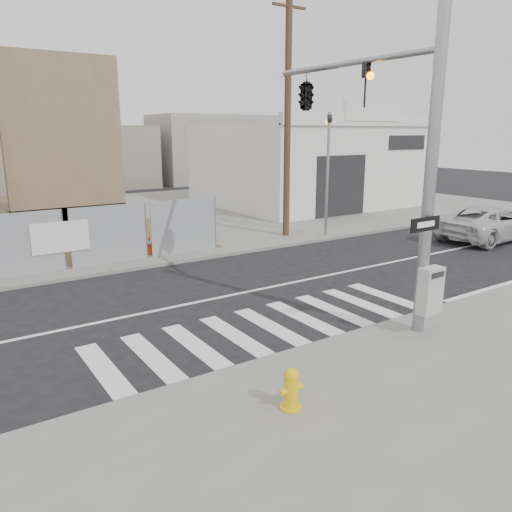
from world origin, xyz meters
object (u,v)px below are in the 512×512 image
signal_pole (342,121)px  auto_shop (310,164)px  fire_hydrant (291,388)px  traffic_cone_d (149,245)px  suv (491,223)px

signal_pole → auto_shop: bearing=52.5°
fire_hydrant → signal_pole: bearing=44.0°
signal_pole → traffic_cone_d: bearing=107.4°
fire_hydrant → traffic_cone_d: bearing=82.9°
auto_shop → fire_hydrant: (-15.93, -18.79, -2.07)m
signal_pole → fire_hydrant: signal_pole is taller
auto_shop → signal_pole: bearing=-127.5°
suv → traffic_cone_d: (-13.40, 5.07, -0.26)m
signal_pole → fire_hydrant: bearing=-139.5°
signal_pole → traffic_cone_d: size_ratio=9.44×
signal_pole → traffic_cone_d: (-2.34, 7.44, -4.30)m
suv → traffic_cone_d: bearing=68.5°
auto_shop → traffic_cone_d: (-13.84, -7.57, -2.05)m
auto_shop → traffic_cone_d: auto_shop is taller
auto_shop → fire_hydrant: 24.72m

